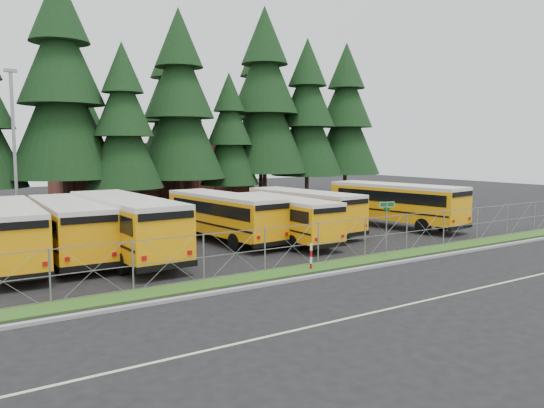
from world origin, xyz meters
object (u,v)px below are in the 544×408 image
Objects in this scene: bus_6 at (300,212)px; bus_1 at (67,230)px; bus_0 at (6,235)px; street_sign at (387,217)px; light_standard at (14,148)px; bus_2 at (123,228)px; striped_bollard at (311,257)px; bus_4 at (221,217)px; bus_5 at (280,219)px; bus_east at (391,205)px.

bus_1 is at bearing 175.82° from bus_6.
bus_0 reaches higher than bus_1.
light_standard is at bearing 132.80° from street_sign.
bus_2 is at bearing -30.40° from bus_1.
striped_bollard is (6.37, -7.15, -0.95)m from bus_2.
bus_1 is at bearing 135.34° from striped_bollard.
bus_0 is at bearing 177.01° from bus_6.
striped_bollard is (11.50, -8.20, -0.88)m from bus_0.
light_standard reaches higher than bus_0.
light_standard reaches higher than bus_2.
bus_4 is 9.97m from street_sign.
striped_bollard is at bearing -43.15° from bus_1.
bus_2 reaches higher than street_sign.
bus_2 is 9.63m from striped_bollard.
bus_1 is 14.50m from bus_6.
bus_5 is 3.60m from bus_6.
bus_2 is 1.17× the size of bus_5.
street_sign is at bearing -47.20° from light_standard.
bus_5 is at bearing -3.49° from bus_0.
bus_4 is at bearing 164.76° from bus_east.
bus_6 is (5.77, -0.05, -0.04)m from bus_4.
bus_5 is 9.83m from bus_east.
bus_1 is at bearing 168.09° from bus_east.
bus_4 reaches higher than bus_6.
bus_1 reaches higher than bus_6.
bus_6 is at bearing 84.27° from street_sign.
bus_4 is 8.92m from striped_bollard.
street_sign is 22.21m from light_standard.
street_sign is 0.28× the size of light_standard.
striped_bollard is at bearing -128.30° from bus_6.
bus_0 reaches higher than street_sign.
bus_6 is 10.59m from striped_bollard.
bus_east is at bearing -1.49° from bus_1.
bus_2 reaches higher than striped_bollard.
bus_0 is 1.01× the size of bus_1.
bus_6 is (12.16, 1.69, -0.18)m from bus_2.
light_standard is at bearing 143.70° from bus_5.
bus_2 is 13.26m from street_sign.
bus_1 is at bearing 10.39° from bus_0.
striped_bollard is at bearing -158.25° from bus_east.
street_sign is (13.63, -8.38, 0.58)m from bus_1.
bus_2 is 1.03× the size of bus_east.
bus_0 is 11.54m from bus_4.
bus_4 is at bearing 143.58° from bus_5.
bus_1 is 8.73m from bus_4.
bus_5 is at bearing -7.46° from bus_1.
bus_2 is 4.22× the size of street_sign.
bus_1 reaches higher than street_sign.
bus_east reaches higher than bus_6.
bus_4 is at bearing 5.56° from bus_0.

